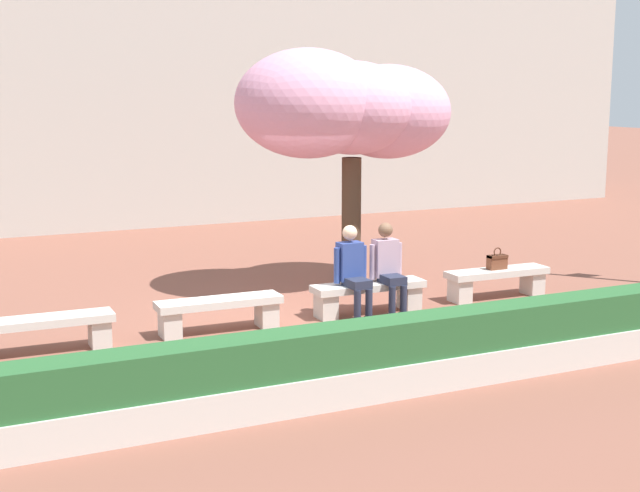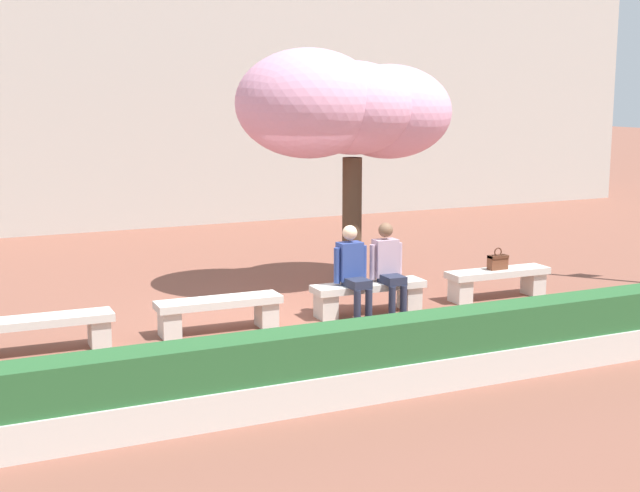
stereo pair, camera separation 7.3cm
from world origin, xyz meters
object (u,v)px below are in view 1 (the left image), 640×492
object	(u,v)px
stone_bench_near_east	(497,279)
handbag	(497,261)
stone_bench_near_west	(219,310)
stone_bench_center	(369,293)
stone_bench_west_end	(44,329)
person_seated_left	(353,268)
person_seated_right	(388,265)
cherry_tree_main	(346,108)

from	to	relation	value
stone_bench_near_east	handbag	distance (m)	0.28
stone_bench_near_west	stone_bench_center	distance (m)	2.24
stone_bench_west_end	stone_bench_near_west	xyz separation A→B (m)	(2.24, -0.00, 0.00)
stone_bench_west_end	stone_bench_near_east	distance (m)	6.71
stone_bench_west_end	stone_bench_center	world-z (taller)	same
person_seated_left	stone_bench_near_west	bearing A→B (deg)	178.43
person_seated_left	person_seated_right	distance (m)	0.57
stone_bench_center	person_seated_right	distance (m)	0.49
stone_bench_near_east	person_seated_left	xyz separation A→B (m)	(-2.52, -0.05, 0.40)
stone_bench_near_west	person_seated_left	size ratio (longest dim) A/B	1.30
cherry_tree_main	person_seated_right	bearing A→B (deg)	-95.62
handbag	person_seated_right	bearing A→B (deg)	-178.26
stone_bench_near_east	stone_bench_west_end	bearing A→B (deg)	180.00
cherry_tree_main	stone_bench_near_east	bearing A→B (deg)	-42.21
person_seated_left	person_seated_right	xyz separation A→B (m)	(0.57, 0.00, 0.00)
stone_bench_center	person_seated_right	size ratio (longest dim) A/B	1.30
stone_bench_near_west	stone_bench_center	world-z (taller)	same
stone_bench_near_east	cherry_tree_main	distance (m)	3.52
stone_bench_center	person_seated_left	world-z (taller)	person_seated_left
person_seated_left	handbag	bearing A→B (deg)	1.35
stone_bench_west_end	handbag	size ratio (longest dim) A/B	4.96
stone_bench_near_west	stone_bench_near_east	xyz separation A→B (m)	(4.48, -0.00, 0.00)
stone_bench_center	person_seated_right	world-z (taller)	person_seated_right
stone_bench_west_end	person_seated_left	size ratio (longest dim) A/B	1.30
cherry_tree_main	stone_bench_near_west	bearing A→B (deg)	-148.85
person_seated_left	cherry_tree_main	size ratio (longest dim) A/B	0.34
stone_bench_west_end	person_seated_left	xyz separation A→B (m)	(4.19, -0.05, 0.40)
stone_bench_west_end	person_seated_left	bearing A→B (deg)	-0.73
stone_bench_center	cherry_tree_main	size ratio (longest dim) A/B	0.44
stone_bench_near_west	cherry_tree_main	size ratio (longest dim) A/B	0.44
stone_bench_near_west	stone_bench_near_east	world-z (taller)	same
stone_bench_west_end	handbag	xyz separation A→B (m)	(6.71, 0.01, 0.28)
stone_bench_center	cherry_tree_main	bearing A→B (deg)	74.58
stone_bench_center	handbag	size ratio (longest dim) A/B	4.96
person_seated_right	stone_bench_near_east	bearing A→B (deg)	1.57
stone_bench_near_west	person_seated_left	xyz separation A→B (m)	(1.95, -0.05, 0.40)
stone_bench_near_east	cherry_tree_main	bearing A→B (deg)	137.79
handbag	stone_bench_center	bearing A→B (deg)	-179.85
stone_bench_near_east	cherry_tree_main	world-z (taller)	cherry_tree_main
stone_bench_center	person_seated_left	size ratio (longest dim) A/B	1.30
stone_bench_near_east	stone_bench_near_west	bearing A→B (deg)	180.00
person_seated_left	cherry_tree_main	bearing A→B (deg)	66.41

